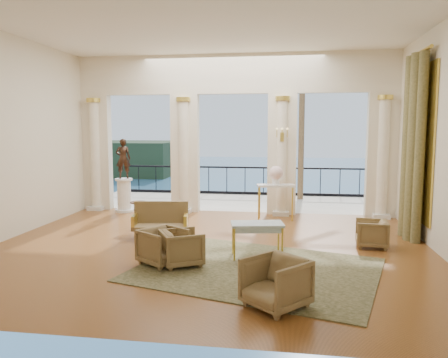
% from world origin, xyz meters
% --- Properties ---
extents(floor, '(9.00, 9.00, 0.00)m').
position_xyz_m(floor, '(0.00, 0.00, 0.00)').
color(floor, '#47290F').
rests_on(floor, ground).
extents(room_walls, '(9.00, 9.00, 9.00)m').
position_xyz_m(room_walls, '(0.00, -1.12, 2.88)').
color(room_walls, '#EDE3C7').
rests_on(room_walls, ground).
extents(arcade, '(9.00, 0.56, 4.50)m').
position_xyz_m(arcade, '(-0.00, 3.82, 2.58)').
color(arcade, beige).
rests_on(arcade, ground).
extents(terrace, '(10.00, 3.60, 0.10)m').
position_xyz_m(terrace, '(0.00, 5.80, -0.05)').
color(terrace, '#A69989').
rests_on(terrace, ground).
extents(balustrade, '(9.00, 0.06, 1.03)m').
position_xyz_m(balustrade, '(0.00, 7.40, 0.41)').
color(balustrade, black).
rests_on(balustrade, terrace).
extents(palm_tree, '(2.00, 2.00, 4.50)m').
position_xyz_m(palm_tree, '(2.00, 6.60, 4.09)').
color(palm_tree, '#4C3823').
rests_on(palm_tree, terrace).
extents(headland, '(22.00, 18.00, 6.00)m').
position_xyz_m(headland, '(-30.00, 70.00, -3.00)').
color(headland, black).
rests_on(headland, sea).
extents(sea, '(160.00, 160.00, 0.00)m').
position_xyz_m(sea, '(0.00, 60.00, -6.00)').
color(sea, '#245F8C').
rests_on(sea, ground).
extents(curtain, '(0.33, 1.40, 4.09)m').
position_xyz_m(curtain, '(4.28, 1.50, 2.02)').
color(curtain, brown).
rests_on(curtain, ground).
extents(window_frame, '(0.04, 1.60, 3.40)m').
position_xyz_m(window_frame, '(4.47, 1.50, 2.10)').
color(window_frame, gold).
rests_on(window_frame, room_walls).
extents(wall_sconce, '(0.30, 0.11, 0.33)m').
position_xyz_m(wall_sconce, '(1.40, 3.51, 2.23)').
color(wall_sconce, gold).
rests_on(wall_sconce, arcade).
extents(rug, '(4.65, 4.04, 0.02)m').
position_xyz_m(rug, '(1.09, -1.24, 0.01)').
color(rug, '#283016').
rests_on(rug, ground).
extents(armchair_a, '(0.94, 0.95, 0.73)m').
position_xyz_m(armchair_a, '(-0.61, -1.19, 0.36)').
color(armchair_a, '#412E1B').
rests_on(armchair_a, ground).
extents(armchair_b, '(1.01, 1.01, 0.76)m').
position_xyz_m(armchair_b, '(1.45, -2.80, 0.38)').
color(armchair_b, '#412E1B').
rests_on(armchair_b, ground).
extents(armchair_c, '(0.63, 0.66, 0.63)m').
position_xyz_m(armchair_c, '(3.31, 0.56, 0.31)').
color(armchair_c, '#412E1B').
rests_on(armchair_c, ground).
extents(armchair_d, '(0.89, 0.91, 0.70)m').
position_xyz_m(armchair_d, '(-0.26, -1.20, 0.35)').
color(armchair_d, '#412E1B').
rests_on(armchair_d, ground).
extents(settee, '(1.28, 0.72, 0.80)m').
position_xyz_m(settee, '(-1.20, 0.66, 0.40)').
color(settee, '#412E1B').
rests_on(settee, ground).
extents(game_table, '(1.05, 0.70, 0.67)m').
position_xyz_m(game_table, '(1.03, -0.51, 0.60)').
color(game_table, '#91ACB8').
rests_on(game_table, ground).
extents(pedestal, '(0.54, 0.54, 0.98)m').
position_xyz_m(pedestal, '(-3.16, 3.50, 0.47)').
color(pedestal, silver).
rests_on(pedestal, ground).
extents(statue, '(0.48, 0.38, 1.16)m').
position_xyz_m(statue, '(-3.16, 3.50, 1.56)').
color(statue, black).
rests_on(statue, pedestal).
extents(console_table, '(1.05, 0.55, 0.95)m').
position_xyz_m(console_table, '(1.26, 3.05, 0.78)').
color(console_table, silver).
rests_on(console_table, ground).
extents(urn, '(0.38, 0.38, 0.50)m').
position_xyz_m(urn, '(1.26, 3.05, 1.23)').
color(urn, white).
rests_on(urn, console_table).
extents(side_table, '(0.41, 0.41, 0.66)m').
position_xyz_m(side_table, '(-2.00, 1.47, 0.57)').
color(side_table, black).
rests_on(side_table, ground).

